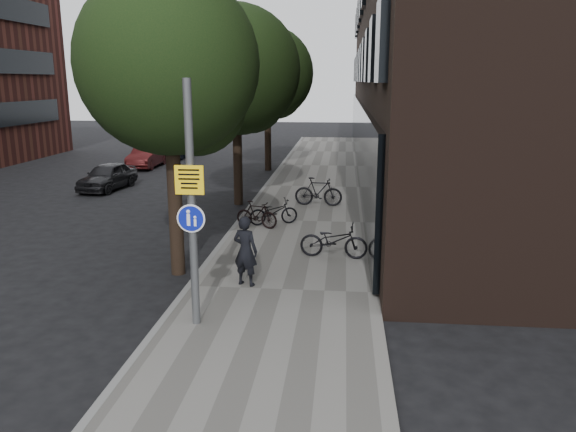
# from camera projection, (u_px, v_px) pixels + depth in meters

# --- Properties ---
(ground) EXTENTS (120.00, 120.00, 0.00)m
(ground) POSITION_uv_depth(u_px,v_px,m) (248.00, 362.00, 10.03)
(ground) COLOR black
(ground) RESTS_ON ground
(sidewalk) EXTENTS (4.50, 60.00, 0.12)m
(sidewalk) POSITION_uv_depth(u_px,v_px,m) (303.00, 222.00, 19.66)
(sidewalk) COLOR slate
(sidewalk) RESTS_ON ground
(curb_edge) EXTENTS (0.15, 60.00, 0.13)m
(curb_edge) POSITION_uv_depth(u_px,v_px,m) (240.00, 221.00, 19.88)
(curb_edge) COLOR slate
(curb_edge) RESTS_ON ground
(street_tree_near) EXTENTS (4.40, 4.40, 7.50)m
(street_tree_near) POSITION_uv_depth(u_px,v_px,m) (173.00, 72.00, 13.57)
(street_tree_near) COLOR black
(street_tree_near) RESTS_ON ground
(street_tree_mid) EXTENTS (5.00, 5.00, 7.80)m
(street_tree_mid) POSITION_uv_depth(u_px,v_px,m) (238.00, 75.00, 21.79)
(street_tree_mid) COLOR black
(street_tree_mid) RESTS_ON ground
(street_tree_far) EXTENTS (5.00, 5.00, 7.80)m
(street_tree_far) POSITION_uv_depth(u_px,v_px,m) (269.00, 77.00, 30.49)
(street_tree_far) COLOR black
(street_tree_far) RESTS_ON ground
(signpost) EXTENTS (0.56, 0.16, 4.83)m
(signpost) POSITION_uv_depth(u_px,v_px,m) (192.00, 205.00, 10.80)
(signpost) COLOR #595B5E
(signpost) RESTS_ON sidewalk
(pedestrian) EXTENTS (0.72, 0.59, 1.70)m
(pedestrian) POSITION_uv_depth(u_px,v_px,m) (245.00, 251.00, 13.29)
(pedestrian) COLOR black
(pedestrian) RESTS_ON sidewalk
(parked_bike_facade_near) EXTENTS (1.93, 0.84, 0.98)m
(parked_bike_facade_near) POSITION_uv_depth(u_px,v_px,m) (334.00, 240.00, 15.45)
(parked_bike_facade_near) COLOR black
(parked_bike_facade_near) RESTS_ON sidewalk
(parked_bike_facade_far) EXTENTS (1.90, 0.68, 1.12)m
(parked_bike_facade_far) POSITION_uv_depth(u_px,v_px,m) (318.00, 192.00, 21.92)
(parked_bike_facade_far) COLOR black
(parked_bike_facade_far) RESTS_ON sidewalk
(parked_bike_curb_near) EXTENTS (1.78, 1.17, 0.88)m
(parked_bike_curb_near) POSITION_uv_depth(u_px,v_px,m) (273.00, 212.00, 19.05)
(parked_bike_curb_near) COLOR black
(parked_bike_curb_near) RESTS_ON sidewalk
(parked_bike_curb_far) EXTENTS (1.55, 0.86, 0.90)m
(parked_bike_curb_far) POSITION_uv_depth(u_px,v_px,m) (257.00, 214.00, 18.65)
(parked_bike_curb_far) COLOR black
(parked_bike_curb_far) RESTS_ON sidewalk
(parked_car_near) EXTENTS (1.87, 3.79, 1.24)m
(parked_car_near) POSITION_uv_depth(u_px,v_px,m) (107.00, 176.00, 25.79)
(parked_car_near) COLOR black
(parked_car_near) RESTS_ON ground
(parked_car_mid) EXTENTS (1.37, 3.86, 1.27)m
(parked_car_mid) POSITION_uv_depth(u_px,v_px,m) (147.00, 156.00, 32.48)
(parked_car_mid) COLOR #4E1616
(parked_car_mid) RESTS_ON ground
(parked_car_far) EXTENTS (2.17, 4.56, 1.28)m
(parked_car_far) POSITION_uv_depth(u_px,v_px,m) (178.00, 147.00, 36.93)
(parked_car_far) COLOR #1C2533
(parked_car_far) RESTS_ON ground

